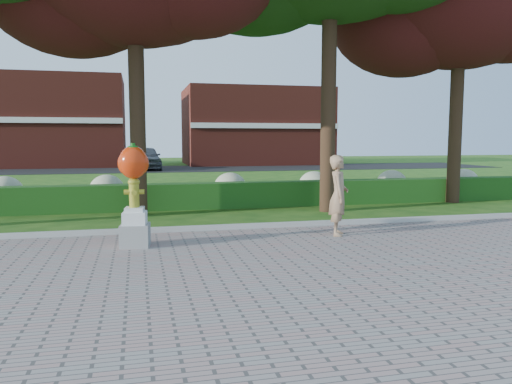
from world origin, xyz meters
TOP-DOWN VIEW (x-y plane):
  - ground at (0.00, 0.00)m, footprint 100.00×100.00m
  - walkway at (0.00, -4.00)m, footprint 40.00×14.00m
  - curb at (0.00, 3.00)m, footprint 40.00×0.18m
  - lawn_hedge at (0.00, 7.00)m, footprint 24.00×0.70m
  - hydrangea_row at (0.57, 8.00)m, footprint 20.10×1.10m
  - street at (0.00, 28.00)m, footprint 50.00×8.00m
  - building_left at (-10.00, 34.00)m, footprint 14.00×8.00m
  - building_right at (8.00, 34.00)m, footprint 12.00×8.00m
  - hydrant_sculpture at (-2.11, 1.57)m, footprint 0.62×0.62m
  - woman at (2.29, 1.74)m, footprint 0.64×0.76m
  - parked_car at (-1.47, 27.40)m, footprint 2.19×4.95m

SIDE VIEW (x-z plane):
  - ground at x=0.00m, z-range 0.00..0.00m
  - street at x=0.00m, z-range 0.00..0.02m
  - walkway at x=0.00m, z-range 0.00..0.04m
  - curb at x=0.00m, z-range 0.00..0.15m
  - lawn_hedge at x=0.00m, z-range 0.00..0.80m
  - hydrangea_row at x=0.57m, z-range 0.06..1.04m
  - parked_car at x=-1.47m, z-range 0.02..1.67m
  - woman at x=2.29m, z-range 0.04..1.83m
  - hydrant_sculpture at x=-2.11m, z-range 0.10..2.15m
  - building_right at x=8.00m, z-range 0.00..6.40m
  - building_left at x=-10.00m, z-range 0.00..7.00m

